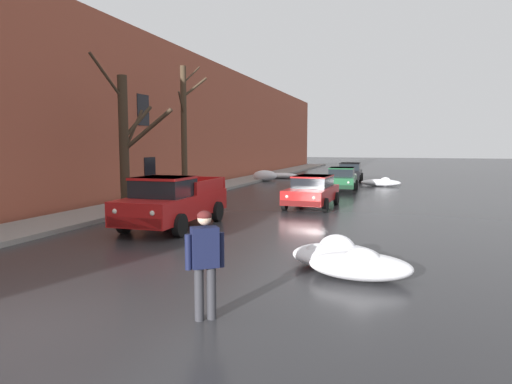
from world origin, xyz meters
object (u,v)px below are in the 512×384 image
Objects in this scene: bare_tree_second_along_sidewalk at (126,142)px; pickup_truck_red_approaching_near_lane at (172,202)px; sedan_black_parked_far_down_block at (350,172)px; pedestrian_with_coffee at (205,256)px; sedan_green_parked_kerbside_mid at (342,178)px; bare_tree_mid_block at (185,131)px; sedan_red_parked_kerbside_close at (312,191)px.

pickup_truck_red_approaching_near_lane is at bearing -31.05° from bare_tree_second_along_sidewalk.
bare_tree_second_along_sidewalk is 1.19× the size of pickup_truck_red_approaching_near_lane.
sedan_black_parked_far_down_block is 28.70m from pedestrian_with_coffee.
pickup_truck_red_approaching_near_lane is 1.14× the size of sedan_black_parked_far_down_block.
bare_tree_second_along_sidewalk reaches higher than pickup_truck_red_approaching_near_lane.
sedan_green_parked_kerbside_mid is 7.36m from sedan_black_parked_far_down_block.
bare_tree_second_along_sidewalk is at bearing -108.07° from sedan_black_parked_far_down_block.
bare_tree_second_along_sidewalk is at bearing -118.52° from sedan_green_parked_kerbside_mid.
pickup_truck_red_approaching_near_lane is at bearing -99.26° from sedan_black_parked_far_down_block.
bare_tree_mid_block reaches higher than sedan_black_parked_far_down_block.
sedan_red_parked_kerbside_close is (6.53, -0.46, -2.73)m from bare_tree_mid_block.
pickup_truck_red_approaching_near_lane is at bearing -119.04° from sedan_red_parked_kerbside_close.
sedan_red_parked_kerbside_close is 2.37× the size of pedestrian_with_coffee.
pickup_truck_red_approaching_near_lane reaches higher than sedan_black_parked_far_down_block.
bare_tree_second_along_sidewalk is 1.36× the size of sedan_black_parked_far_down_block.
bare_tree_second_along_sidewalk is at bearing -89.40° from bare_tree_mid_block.
pedestrian_with_coffee is (7.38, -8.85, -1.88)m from bare_tree_second_along_sidewalk.
pedestrian_with_coffee is (7.43, -13.92, -2.45)m from bare_tree_mid_block.
pickup_truck_red_approaching_near_lane is at bearing -66.32° from bare_tree_mid_block.
pedestrian_with_coffee is at bearing -50.19° from bare_tree_second_along_sidewalk.
bare_tree_second_along_sidewalk is at bearing 129.81° from pedestrian_with_coffee.
sedan_green_parked_kerbside_mid is at bearing 61.48° from bare_tree_second_along_sidewalk.
bare_tree_mid_block is 1.34× the size of pickup_truck_red_approaching_near_lane.
sedan_green_parked_kerbside_mid is (0.30, 7.88, -0.00)m from sedan_red_parked_kerbside_close.
bare_tree_second_along_sidewalk reaches higher than sedan_red_parked_kerbside_close.
pickup_truck_red_approaching_near_lane reaches higher than sedan_red_parked_kerbside_close.
sedan_red_parked_kerbside_close and sedan_black_parked_far_down_block have the same top height.
bare_tree_second_along_sidewalk is 3.45× the size of pedestrian_with_coffee.
pedestrian_with_coffee is at bearing -86.19° from sedan_red_parked_kerbside_close.
sedan_red_parked_kerbside_close is 13.49m from pedestrian_with_coffee.
bare_tree_mid_block is 1.53× the size of sedan_black_parked_far_down_block.
pickup_truck_red_approaching_near_lane is 1.22× the size of sedan_green_parked_kerbside_mid.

